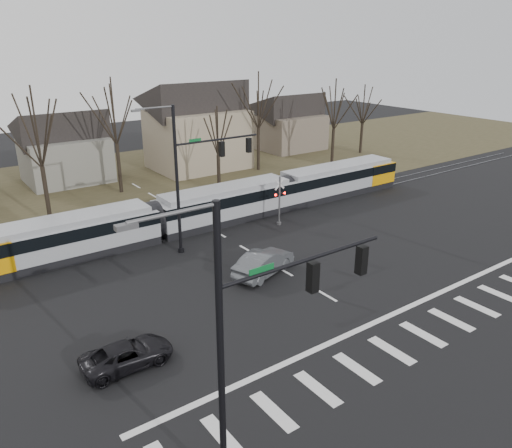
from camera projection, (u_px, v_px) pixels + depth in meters
ground at (349, 309)px, 27.84m from camera, size 140.00×140.00×0.00m
grass_verge at (129, 181)px, 52.21m from camera, size 140.00×28.00×0.01m
crosswalk at (408, 342)px, 24.79m from camera, size 27.00×2.60×0.01m
stop_line at (374, 323)px, 26.46m from camera, size 28.00×0.35×0.01m
lane_dashes at (205, 226)px, 40.02m from camera, size 0.18×30.00×0.01m
rail_pair at (207, 226)px, 39.86m from camera, size 90.00×1.52×0.06m
tram at (225, 203)px, 40.47m from camera, size 38.58×2.86×2.92m
sedan at (264, 263)px, 31.66m from camera, size 4.65×5.83×1.58m
suv at (127, 355)px, 22.84m from camera, size 2.05×4.27×1.17m
signal_pole_near_left at (264, 328)px, 15.60m from camera, size 9.28×0.44×10.20m
signal_pole_far at (198, 170)px, 34.04m from camera, size 9.28×0.44×10.20m
rail_crossing_signal at (279, 202)px, 39.63m from camera, size 1.08×0.36×4.00m
tree_row at (169, 141)px, 46.96m from camera, size 59.20×7.20×10.00m
house_b at (64, 143)px, 51.14m from camera, size 8.64×7.56×7.65m
house_c at (197, 122)px, 56.02m from camera, size 10.80×8.64×10.10m
house_d at (289, 119)px, 66.14m from camera, size 8.64×7.56×7.65m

